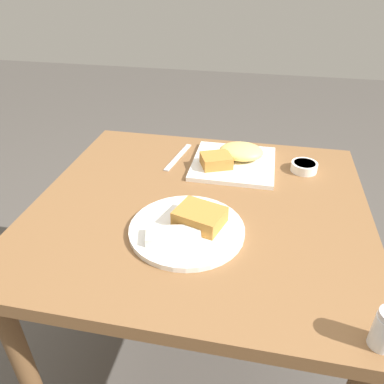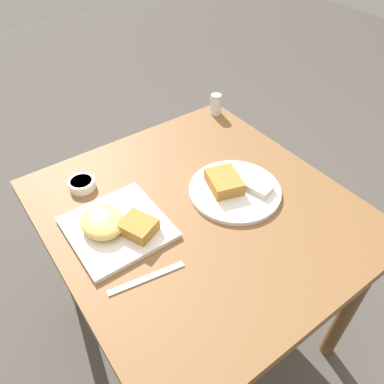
{
  "view_description": "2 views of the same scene",
  "coord_description": "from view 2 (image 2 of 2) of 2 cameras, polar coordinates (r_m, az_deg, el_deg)",
  "views": [
    {
      "loc": [
        -0.14,
        0.82,
        1.28
      ],
      "look_at": [
        0.02,
        -0.01,
        0.73
      ],
      "focal_mm": 35.0,
      "sensor_mm": 36.0,
      "label": 1
    },
    {
      "loc": [
        0.61,
        -0.47,
        1.48
      ],
      "look_at": [
        -0.03,
        -0.0,
        0.74
      ],
      "focal_mm": 35.0,
      "sensor_mm": 36.0,
      "label": 2
    }
  ],
  "objects": [
    {
      "name": "plate_square_near",
      "position": [
        1.04,
        -11.74,
        -4.95
      ],
      "size": [
        0.26,
        0.26,
        0.06
      ],
      "color": "white",
      "rests_on": "dining_table"
    },
    {
      "name": "sauce_ramekin",
      "position": [
        1.2,
        -16.44,
        1.2
      ],
      "size": [
        0.08,
        0.08,
        0.03
      ],
      "color": "white",
      "rests_on": "dining_table"
    },
    {
      "name": "dining_table",
      "position": [
        1.16,
        1.11,
        -5.48
      ],
      "size": [
        0.89,
        0.83,
        0.7
      ],
      "color": "brown",
      "rests_on": "ground_plane"
    },
    {
      "name": "plate_oval_far",
      "position": [
        1.14,
        6.36,
        0.64
      ],
      "size": [
        0.28,
        0.28,
        0.05
      ],
      "color": "white",
      "rests_on": "dining_table"
    },
    {
      "name": "ground_plane",
      "position": [
        1.67,
        0.82,
        -19.62
      ],
      "size": [
        8.0,
        8.0,
        0.0
      ],
      "primitive_type": "plane",
      "color": "#4C4742"
    },
    {
      "name": "butter_knife",
      "position": [
        0.94,
        -6.92,
        -12.92
      ],
      "size": [
        0.05,
        0.2,
        0.0
      ],
      "rotation": [
        0.0,
        0.0,
        1.4
      ],
      "color": "silver",
      "rests_on": "dining_table"
    },
    {
      "name": "salt_shaker",
      "position": [
        1.49,
        3.65,
        13.01
      ],
      "size": [
        0.04,
        0.04,
        0.08
      ],
      "color": "white",
      "rests_on": "dining_table"
    }
  ]
}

